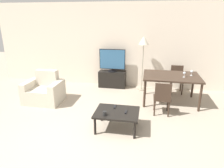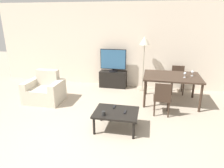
{
  "view_description": "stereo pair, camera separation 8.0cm",
  "coord_description": "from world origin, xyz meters",
  "px_view_note": "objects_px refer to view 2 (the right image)",
  "views": [
    {
      "loc": [
        1.3,
        -2.82,
        2.25
      ],
      "look_at": [
        0.43,
        1.83,
        0.65
      ],
      "focal_mm": 32.0,
      "sensor_mm": 36.0,
      "label": 1
    },
    {
      "loc": [
        1.38,
        -2.81,
        2.25
      ],
      "look_at": [
        0.43,
        1.83,
        0.65
      ],
      "focal_mm": 32.0,
      "sensor_mm": 36.0,
      "label": 2
    }
  ],
  "objects_px": {
    "dining_chair_near": "(162,97)",
    "remote_secondary": "(114,107)",
    "coffee_table": "(116,114)",
    "cup_white_near": "(104,113)",
    "tv_stand": "(113,79)",
    "floor_lamp": "(145,44)",
    "tv": "(113,60)",
    "dining_table": "(172,78)",
    "remote_primary": "(125,112)",
    "wine_glass_center": "(192,72)",
    "armchair": "(45,91)",
    "dining_chair_far": "(178,78)",
    "wine_glass_left": "(185,74)"
  },
  "relations": [
    {
      "from": "coffee_table",
      "to": "dining_chair_near",
      "type": "distance_m",
      "value": 1.26
    },
    {
      "from": "coffee_table",
      "to": "wine_glass_center",
      "type": "height_order",
      "value": "wine_glass_center"
    },
    {
      "from": "tv_stand",
      "to": "tv",
      "type": "bearing_deg",
      "value": -90.0
    },
    {
      "from": "tv_stand",
      "to": "dining_table",
      "type": "bearing_deg",
      "value": -27.76
    },
    {
      "from": "wine_glass_center",
      "to": "cup_white_near",
      "type": "bearing_deg",
      "value": -134.69
    },
    {
      "from": "tv",
      "to": "floor_lamp",
      "type": "xyz_separation_m",
      "value": [
        0.98,
        -0.1,
        0.56
      ]
    },
    {
      "from": "coffee_table",
      "to": "cup_white_near",
      "type": "xyz_separation_m",
      "value": [
        -0.21,
        -0.2,
        0.09
      ]
    },
    {
      "from": "wine_glass_left",
      "to": "remote_secondary",
      "type": "bearing_deg",
      "value": -139.42
    },
    {
      "from": "armchair",
      "to": "dining_table",
      "type": "bearing_deg",
      "value": 10.19
    },
    {
      "from": "tv",
      "to": "dining_table",
      "type": "relative_size",
      "value": 0.57
    },
    {
      "from": "dining_chair_near",
      "to": "floor_lamp",
      "type": "bearing_deg",
      "value": 108.04
    },
    {
      "from": "cup_white_near",
      "to": "wine_glass_left",
      "type": "bearing_deg",
      "value": 45.74
    },
    {
      "from": "coffee_table",
      "to": "floor_lamp",
      "type": "relative_size",
      "value": 0.53
    },
    {
      "from": "coffee_table",
      "to": "wine_glass_center",
      "type": "distance_m",
      "value": 2.5
    },
    {
      "from": "tv_stand",
      "to": "wine_glass_center",
      "type": "bearing_deg",
      "value": -20.55
    },
    {
      "from": "wine_glass_center",
      "to": "tv_stand",
      "type": "bearing_deg",
      "value": 159.45
    },
    {
      "from": "coffee_table",
      "to": "floor_lamp",
      "type": "distance_m",
      "value": 2.77
    },
    {
      "from": "dining_chair_far",
      "to": "remote_secondary",
      "type": "xyz_separation_m",
      "value": [
        -1.54,
        -2.3,
        -0.05
      ]
    },
    {
      "from": "armchair",
      "to": "dining_chair_near",
      "type": "height_order",
      "value": "armchair"
    },
    {
      "from": "floor_lamp",
      "to": "cup_white_near",
      "type": "height_order",
      "value": "floor_lamp"
    },
    {
      "from": "floor_lamp",
      "to": "wine_glass_center",
      "type": "bearing_deg",
      "value": -29.88
    },
    {
      "from": "dining_table",
      "to": "floor_lamp",
      "type": "height_order",
      "value": "floor_lamp"
    },
    {
      "from": "remote_primary",
      "to": "wine_glass_center",
      "type": "height_order",
      "value": "wine_glass_center"
    },
    {
      "from": "armchair",
      "to": "tv_stand",
      "type": "xyz_separation_m",
      "value": [
        1.62,
        1.55,
        -0.03
      ]
    },
    {
      "from": "dining_table",
      "to": "remote_primary",
      "type": "distance_m",
      "value": 1.97
    },
    {
      "from": "dining_table",
      "to": "floor_lamp",
      "type": "xyz_separation_m",
      "value": [
        -0.8,
        0.83,
        0.77
      ]
    },
    {
      "from": "tv_stand",
      "to": "floor_lamp",
      "type": "xyz_separation_m",
      "value": [
        0.98,
        -0.11,
        1.19
      ]
    },
    {
      "from": "coffee_table",
      "to": "dining_chair_near",
      "type": "height_order",
      "value": "dining_chair_near"
    },
    {
      "from": "armchair",
      "to": "remote_primary",
      "type": "bearing_deg",
      "value": -23.84
    },
    {
      "from": "armchair",
      "to": "dining_table",
      "type": "distance_m",
      "value": 3.49
    },
    {
      "from": "dining_table",
      "to": "remote_primary",
      "type": "relative_size",
      "value": 9.82
    },
    {
      "from": "remote_secondary",
      "to": "cup_white_near",
      "type": "xyz_separation_m",
      "value": [
        -0.14,
        -0.41,
        0.03
      ]
    },
    {
      "from": "cup_white_near",
      "to": "dining_chair_near",
      "type": "bearing_deg",
      "value": 41.81
    },
    {
      "from": "remote_secondary",
      "to": "wine_glass_center",
      "type": "bearing_deg",
      "value": 40.7
    },
    {
      "from": "armchair",
      "to": "dining_chair_near",
      "type": "distance_m",
      "value": 3.16
    },
    {
      "from": "tv",
      "to": "dining_chair_near",
      "type": "bearing_deg",
      "value": -49.26
    },
    {
      "from": "tv",
      "to": "cup_white_near",
      "type": "bearing_deg",
      "value": -82.55
    },
    {
      "from": "tv",
      "to": "wine_glass_left",
      "type": "xyz_separation_m",
      "value": [
        2.09,
        -1.05,
        -0.04
      ]
    },
    {
      "from": "dining_chair_near",
      "to": "remote_secondary",
      "type": "relative_size",
      "value": 5.51
    },
    {
      "from": "cup_white_near",
      "to": "wine_glass_center",
      "type": "height_order",
      "value": "wine_glass_center"
    },
    {
      "from": "tv",
      "to": "remote_secondary",
      "type": "height_order",
      "value": "tv"
    },
    {
      "from": "tv_stand",
      "to": "wine_glass_center",
      "type": "relative_size",
      "value": 6.07
    },
    {
      "from": "dining_table",
      "to": "dining_chair_near",
      "type": "xyz_separation_m",
      "value": [
        -0.26,
        -0.84,
        -0.23
      ]
    },
    {
      "from": "dining_table",
      "to": "tv_stand",
      "type": "bearing_deg",
      "value": 152.24
    },
    {
      "from": "dining_chair_far",
      "to": "wine_glass_left",
      "type": "distance_m",
      "value": 1.03
    },
    {
      "from": "armchair",
      "to": "tv",
      "type": "distance_m",
      "value": 2.33
    },
    {
      "from": "tv",
      "to": "dining_chair_near",
      "type": "distance_m",
      "value": 2.38
    },
    {
      "from": "armchair",
      "to": "remote_primary",
      "type": "xyz_separation_m",
      "value": [
        2.39,
        -1.06,
        0.12
      ]
    },
    {
      "from": "remote_secondary",
      "to": "cup_white_near",
      "type": "height_order",
      "value": "cup_white_near"
    },
    {
      "from": "armchair",
      "to": "tv_stand",
      "type": "distance_m",
      "value": 2.25
    }
  ]
}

